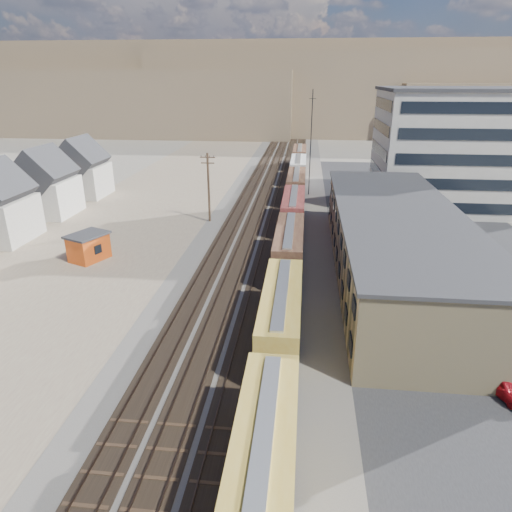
# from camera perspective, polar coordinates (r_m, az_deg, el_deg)

# --- Properties ---
(ground) EXTENTS (300.00, 300.00, 0.00)m
(ground) POSITION_cam_1_polar(r_m,az_deg,el_deg) (29.80, -5.94, -20.74)
(ground) COLOR #6B6356
(ground) RESTS_ON ground
(ballast_bed) EXTENTS (18.00, 200.00, 0.06)m
(ballast_bed) POSITION_cam_1_polar(r_m,az_deg,el_deg) (74.38, 1.93, 5.97)
(ballast_bed) COLOR #4C4742
(ballast_bed) RESTS_ON ground
(dirt_yard) EXTENTS (24.00, 180.00, 0.03)m
(dirt_yard) POSITION_cam_1_polar(r_m,az_deg,el_deg) (69.38, -15.48, 4.02)
(dirt_yard) COLOR #725E4E
(dirt_yard) RESTS_ON ground
(asphalt_lot) EXTENTS (26.00, 120.00, 0.04)m
(asphalt_lot) POSITION_cam_1_polar(r_m,az_deg,el_deg) (62.20, 21.46, 1.27)
(asphalt_lot) COLOR #232326
(asphalt_lot) RESTS_ON ground
(rail_tracks) EXTENTS (11.40, 200.00, 0.24)m
(rail_tracks) POSITION_cam_1_polar(r_m,az_deg,el_deg) (74.40, 1.50, 6.05)
(rail_tracks) COLOR black
(rail_tracks) RESTS_ON ground
(freight_train) EXTENTS (3.00, 119.74, 4.46)m
(freight_train) POSITION_cam_1_polar(r_m,az_deg,el_deg) (57.08, 4.47, 3.95)
(freight_train) COLOR black
(freight_train) RESTS_ON ground
(warehouse) EXTENTS (12.40, 40.40, 7.25)m
(warehouse) POSITION_cam_1_polar(r_m,az_deg,el_deg) (50.21, 17.03, 1.58)
(warehouse) COLOR tan
(warehouse) RESTS_ON ground
(office_tower) EXTENTS (22.60, 18.60, 18.45)m
(office_tower) POSITION_cam_1_polar(r_m,az_deg,el_deg) (80.45, 23.07, 12.22)
(office_tower) COLOR #9E998E
(office_tower) RESTS_ON ground
(utility_pole_north) EXTENTS (2.20, 0.32, 10.00)m
(utility_pole_north) POSITION_cam_1_polar(r_m,az_deg,el_deg) (66.57, -5.95, 8.69)
(utility_pole_north) COLOR #382619
(utility_pole_north) RESTS_ON ground
(radio_mast) EXTENTS (1.20, 0.16, 18.00)m
(radio_mast) POSITION_cam_1_polar(r_m,az_deg,el_deg) (82.19, 6.86, 13.81)
(radio_mast) COLOR black
(radio_mast) RESTS_ON ground
(hills_north) EXTENTS (265.00, 80.00, 32.00)m
(hills_north) POSITION_cam_1_polar(r_m,az_deg,el_deg) (189.54, 4.93, 19.70)
(hills_north) COLOR brown
(hills_north) RESTS_ON ground
(maintenance_shed) EXTENTS (4.83, 5.35, 3.20)m
(maintenance_shed) POSITION_cam_1_polar(r_m,az_deg,el_deg) (56.20, -20.20, 1.11)
(maintenance_shed) COLOR #C94813
(maintenance_shed) RESTS_ON ground
(parked_car_red) EXTENTS (3.19, 4.41, 1.39)m
(parked_car_red) POSITION_cam_1_polar(r_m,az_deg,el_deg) (35.84, 28.64, -14.04)
(parked_car_red) COLOR #A60F19
(parked_car_red) RESTS_ON ground
(parked_car_blue) EXTENTS (6.06, 5.14, 1.54)m
(parked_car_blue) POSITION_cam_1_polar(r_m,az_deg,el_deg) (74.60, 20.00, 5.31)
(parked_car_blue) COLOR navy
(parked_car_blue) RESTS_ON ground
(parked_car_far) EXTENTS (2.11, 4.69, 1.56)m
(parked_car_far) POSITION_cam_1_polar(r_m,az_deg,el_deg) (78.31, 25.38, 5.25)
(parked_car_far) COLOR silver
(parked_car_far) RESTS_ON ground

